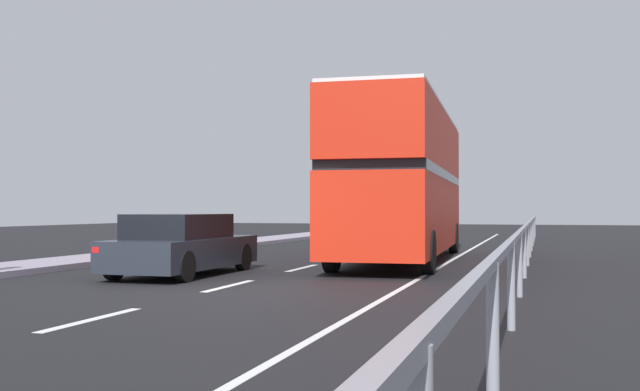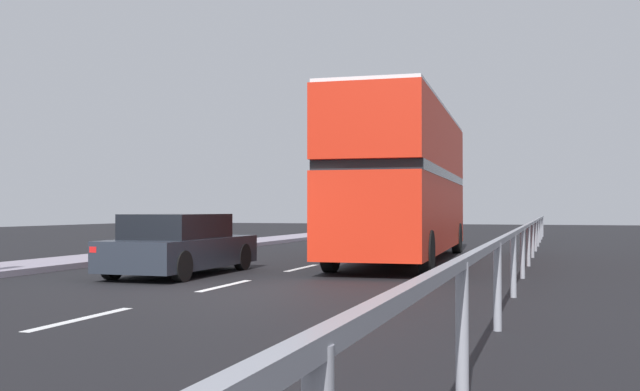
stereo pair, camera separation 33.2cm
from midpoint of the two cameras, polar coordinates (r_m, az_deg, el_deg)
ground_plane at (r=13.79m, az=-8.60°, el=-7.41°), size 75.70×120.00×0.10m
lane_paint_markings at (r=21.06m, az=6.16°, el=-5.07°), size 3.39×46.00×0.01m
bridge_side_railing at (r=21.38m, az=15.54°, el=-2.58°), size 0.10×42.00×1.11m
double_decker_bus_red at (r=20.85m, az=6.05°, el=1.19°), size 2.96×11.40×4.29m
hatchback_car_near at (r=16.66m, az=-11.28°, el=-3.86°), size 1.84×4.45×1.36m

